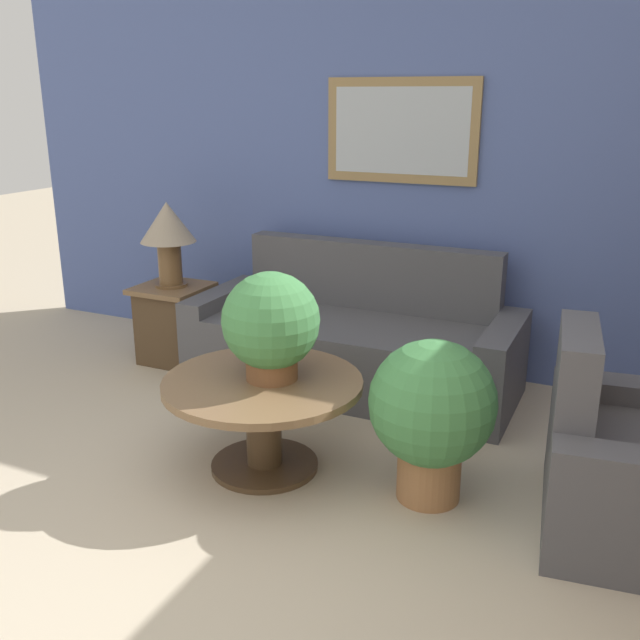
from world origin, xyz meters
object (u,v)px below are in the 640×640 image
object	(u,v)px
potted_plant_floor	(432,410)
potted_plant_on_table	(271,324)
coffee_table	(263,404)
couch_main	(354,342)
side_table	(174,323)
table_lamp	(168,230)

from	to	relation	value
potted_plant_floor	potted_plant_on_table	bearing A→B (deg)	-176.51
coffee_table	couch_main	bearing A→B (deg)	90.43
coffee_table	side_table	bearing A→B (deg)	140.95
table_lamp	potted_plant_on_table	size ratio (longest dim) A/B	1.09
potted_plant_on_table	potted_plant_floor	world-z (taller)	potted_plant_on_table
side_table	potted_plant_floor	xyz separation A→B (m)	(2.21, -1.02, 0.17)
side_table	potted_plant_on_table	distance (m)	1.82
potted_plant_floor	side_table	bearing A→B (deg)	155.31
table_lamp	potted_plant_on_table	xyz separation A→B (m)	(1.39, -1.07, -0.18)
side_table	potted_plant_floor	size ratio (longest dim) A/B	0.71
couch_main	coffee_table	xyz separation A→B (m)	(0.01, -1.23, 0.06)
coffee_table	side_table	size ratio (longest dim) A/B	1.80
couch_main	potted_plant_on_table	distance (m)	1.29
couch_main	side_table	bearing A→B (deg)	-174.58
coffee_table	side_table	world-z (taller)	side_table
coffee_table	potted_plant_on_table	bearing A→B (deg)	45.01
side_table	potted_plant_floor	distance (m)	2.44
table_lamp	couch_main	bearing A→B (deg)	5.42
coffee_table	potted_plant_on_table	distance (m)	0.43
potted_plant_floor	table_lamp	bearing A→B (deg)	155.31
couch_main	side_table	world-z (taller)	couch_main
coffee_table	potted_plant_on_table	size ratio (longest dim) A/B	1.85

